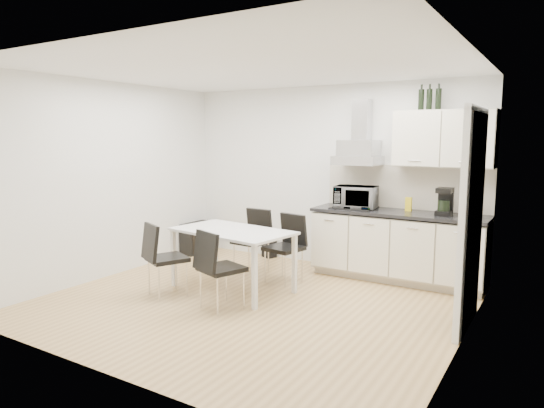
{
  "coord_description": "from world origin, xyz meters",
  "views": [
    {
      "loc": [
        2.97,
        -4.42,
        1.87
      ],
      "look_at": [
        0.07,
        0.34,
        1.1
      ],
      "focal_mm": 32.0,
      "sensor_mm": 36.0,
      "label": 1
    }
  ],
  "objects_px": {
    "kitchenette": "(401,218)",
    "chair_near_right": "(222,269)",
    "chair_far_right": "(284,249)",
    "floor_speaker": "(269,247)",
    "dining_table": "(232,236)",
    "guitar_amp": "(197,238)",
    "chair_near_left": "(167,259)",
    "chair_far_left": "(251,242)"
  },
  "relations": [
    {
      "from": "kitchenette",
      "to": "dining_table",
      "type": "relative_size",
      "value": 1.63
    },
    {
      "from": "chair_far_right",
      "to": "guitar_amp",
      "type": "xyz_separation_m",
      "value": [
        -2.03,
        0.69,
        -0.19
      ]
    },
    {
      "from": "chair_near_right",
      "to": "chair_near_left",
      "type": "bearing_deg",
      "value": -161.67
    },
    {
      "from": "kitchenette",
      "to": "chair_near_right",
      "type": "relative_size",
      "value": 2.86
    },
    {
      "from": "chair_far_left",
      "to": "chair_far_right",
      "type": "xyz_separation_m",
      "value": [
        0.6,
        -0.14,
        0.0
      ]
    },
    {
      "from": "kitchenette",
      "to": "chair_near_right",
      "type": "distance_m",
      "value": 2.49
    },
    {
      "from": "chair_far_right",
      "to": "floor_speaker",
      "type": "distance_m",
      "value": 1.37
    },
    {
      "from": "guitar_amp",
      "to": "floor_speaker",
      "type": "height_order",
      "value": "guitar_amp"
    },
    {
      "from": "dining_table",
      "to": "guitar_amp",
      "type": "distance_m",
      "value": 2.12
    },
    {
      "from": "chair_near_right",
      "to": "floor_speaker",
      "type": "bearing_deg",
      "value": 128.28
    },
    {
      "from": "dining_table",
      "to": "guitar_amp",
      "type": "xyz_separation_m",
      "value": [
        -1.64,
        1.28,
        -0.43
      ]
    },
    {
      "from": "floor_speaker",
      "to": "kitchenette",
      "type": "bearing_deg",
      "value": 18.41
    },
    {
      "from": "kitchenette",
      "to": "chair_near_left",
      "type": "relative_size",
      "value": 2.86
    },
    {
      "from": "dining_table",
      "to": "chair_far_left",
      "type": "distance_m",
      "value": 0.79
    },
    {
      "from": "dining_table",
      "to": "guitar_amp",
      "type": "bearing_deg",
      "value": 149.86
    },
    {
      "from": "chair_near_left",
      "to": "guitar_amp",
      "type": "distance_m",
      "value": 2.19
    },
    {
      "from": "chair_near_right",
      "to": "guitar_amp",
      "type": "height_order",
      "value": "chair_near_right"
    },
    {
      "from": "guitar_amp",
      "to": "floor_speaker",
      "type": "bearing_deg",
      "value": 16.42
    },
    {
      "from": "chair_near_left",
      "to": "chair_near_right",
      "type": "relative_size",
      "value": 1.0
    },
    {
      "from": "floor_speaker",
      "to": "chair_far_left",
      "type": "bearing_deg",
      "value": -50.91
    },
    {
      "from": "chair_near_left",
      "to": "dining_table",
      "type": "bearing_deg",
      "value": 73.8
    },
    {
      "from": "guitar_amp",
      "to": "chair_near_left",
      "type": "bearing_deg",
      "value": -58.75
    },
    {
      "from": "dining_table",
      "to": "chair_near_left",
      "type": "height_order",
      "value": "chair_near_left"
    },
    {
      "from": "floor_speaker",
      "to": "chair_far_right",
      "type": "bearing_deg",
      "value": -27.43
    },
    {
      "from": "chair_far_left",
      "to": "guitar_amp",
      "type": "relative_size",
      "value": 1.5
    },
    {
      "from": "guitar_amp",
      "to": "chair_far_left",
      "type": "bearing_deg",
      "value": -20.87
    },
    {
      "from": "chair_near_left",
      "to": "floor_speaker",
      "type": "distance_m",
      "value": 2.23
    },
    {
      "from": "kitchenette",
      "to": "chair_far_right",
      "type": "distance_m",
      "value": 1.58
    },
    {
      "from": "chair_far_right",
      "to": "floor_speaker",
      "type": "bearing_deg",
      "value": -39.63
    },
    {
      "from": "chair_near_left",
      "to": "chair_far_left",
      "type": "bearing_deg",
      "value": 101.76
    },
    {
      "from": "dining_table",
      "to": "chair_far_right",
      "type": "xyz_separation_m",
      "value": [
        0.39,
        0.58,
        -0.23
      ]
    },
    {
      "from": "dining_table",
      "to": "chair_near_left",
      "type": "relative_size",
      "value": 1.76
    },
    {
      "from": "chair_far_left",
      "to": "guitar_amp",
      "type": "bearing_deg",
      "value": -18.29
    },
    {
      "from": "kitchenette",
      "to": "chair_far_left",
      "type": "bearing_deg",
      "value": -158.54
    },
    {
      "from": "chair_near_left",
      "to": "floor_speaker",
      "type": "xyz_separation_m",
      "value": [
        0.05,
        2.21,
        -0.28
      ]
    },
    {
      "from": "chair_near_right",
      "to": "floor_speaker",
      "type": "height_order",
      "value": "chair_near_right"
    },
    {
      "from": "kitchenette",
      "to": "guitar_amp",
      "type": "xyz_separation_m",
      "value": [
        -3.29,
        -0.18,
        -0.58
      ]
    },
    {
      "from": "chair_near_left",
      "to": "chair_near_right",
      "type": "height_order",
      "value": "same"
    },
    {
      "from": "floor_speaker",
      "to": "chair_near_right",
      "type": "bearing_deg",
      "value": -48.18
    },
    {
      "from": "chair_far_right",
      "to": "floor_speaker",
      "type": "height_order",
      "value": "chair_far_right"
    },
    {
      "from": "chair_near_left",
      "to": "floor_speaker",
      "type": "relative_size",
      "value": 2.83
    },
    {
      "from": "kitchenette",
      "to": "chair_near_right",
      "type": "xyz_separation_m",
      "value": [
        -1.35,
        -2.06,
        -0.39
      ]
    }
  ]
}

